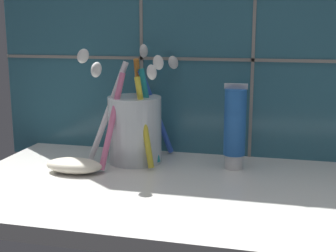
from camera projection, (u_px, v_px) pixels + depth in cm
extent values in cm
cube|color=silver|center=(226.00, 196.00, 62.11)|extent=(73.40, 34.00, 2.00)
cube|color=#336B7F|center=(243.00, 24.00, 73.78)|extent=(83.40, 1.50, 46.94)
cube|color=gray|center=(241.00, 60.00, 74.16)|extent=(83.40, 0.24, 0.50)
cube|color=gray|center=(141.00, 24.00, 76.83)|extent=(0.50, 0.24, 46.94)
cube|color=gray|center=(254.00, 24.00, 72.55)|extent=(0.50, 0.24, 46.94)
cylinder|color=silver|center=(135.00, 130.00, 73.29)|extent=(8.37, 8.37, 10.38)
cylinder|color=teal|center=(149.00, 116.00, 71.93)|extent=(3.94, 2.18, 14.50)
ellipsoid|color=white|center=(158.00, 62.00, 69.27)|extent=(2.42, 1.95, 2.50)
cylinder|color=blue|center=(156.00, 113.00, 75.72)|extent=(5.17, 5.37, 14.23)
ellipsoid|color=white|center=(173.00, 62.00, 75.79)|extent=(2.60, 2.64, 2.68)
cylinder|color=orange|center=(140.00, 107.00, 76.00)|extent=(1.23, 3.98, 15.83)
ellipsoid|color=white|center=(144.00, 51.00, 75.73)|extent=(1.47, 2.18, 2.48)
cylinder|color=white|center=(108.00, 113.00, 71.83)|extent=(6.30, 4.58, 15.67)
ellipsoid|color=white|center=(83.00, 56.00, 68.88)|extent=(2.71, 2.40, 2.67)
cylinder|color=pink|center=(112.00, 121.00, 69.53)|extent=(2.80, 6.51, 14.06)
ellipsoid|color=white|center=(96.00, 70.00, 65.14)|extent=(1.95, 2.68, 2.68)
cylinder|color=yellow|center=(144.00, 122.00, 69.72)|extent=(4.06, 3.74, 13.46)
ellipsoid|color=white|center=(152.00, 72.00, 66.36)|extent=(2.53, 2.45, 2.58)
cylinder|color=white|center=(233.00, 161.00, 70.53)|extent=(2.75, 2.75, 2.18)
cylinder|color=blue|center=(234.00, 122.00, 69.26)|extent=(3.24, 3.24, 9.92)
cube|color=silver|center=(235.00, 86.00, 68.14)|extent=(3.40, 0.36, 0.80)
ellipsoid|color=silver|center=(74.00, 166.00, 68.45)|extent=(8.55, 4.59, 2.16)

